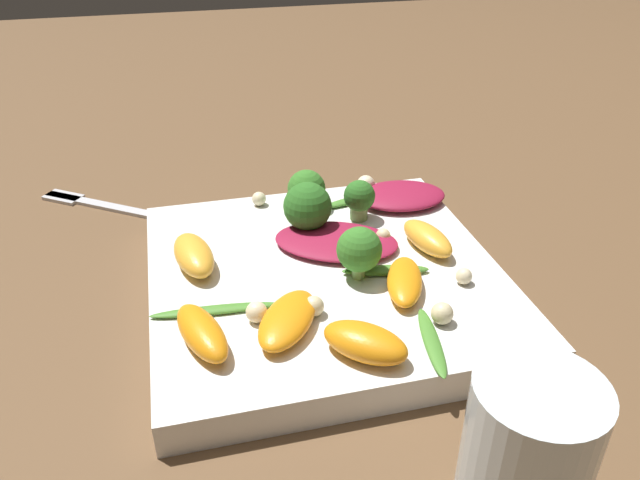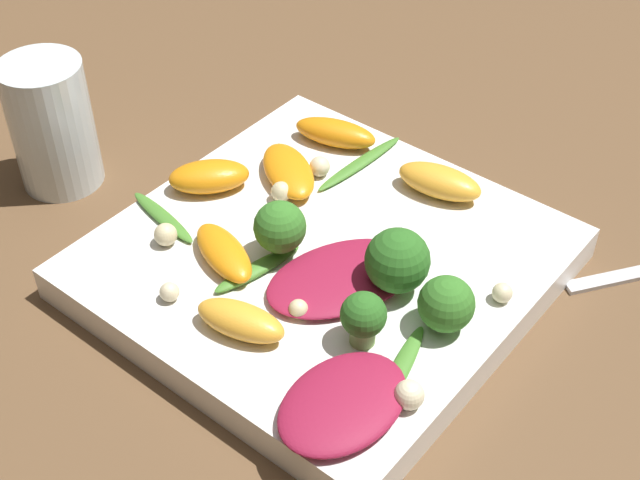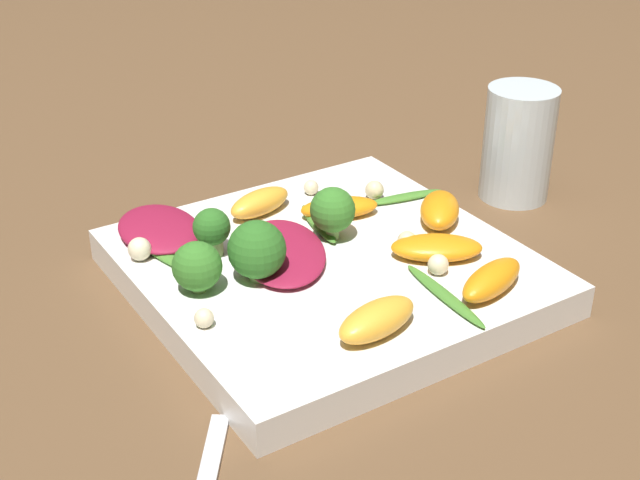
# 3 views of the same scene
# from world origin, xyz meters

# --- Properties ---
(ground_plane) EXTENTS (2.40, 2.40, 0.00)m
(ground_plane) POSITION_xyz_m (0.00, 0.00, 0.00)
(ground_plane) COLOR brown
(plate) EXTENTS (0.28, 0.28, 0.03)m
(plate) POSITION_xyz_m (0.00, 0.00, 0.01)
(plate) COLOR white
(plate) RESTS_ON ground_plane
(drinking_glass) EXTENTS (0.06, 0.06, 0.10)m
(drinking_glass) POSITION_xyz_m (0.04, -0.23, 0.05)
(drinking_glass) COLOR silver
(drinking_glass) RESTS_ON ground_plane
(radicchio_leaf_0) EXTENTS (0.12, 0.10, 0.01)m
(radicchio_leaf_0) POSITION_xyz_m (0.02, 0.03, 0.03)
(radicchio_leaf_0) COLOR maroon
(radicchio_leaf_0) RESTS_ON plate
(radicchio_leaf_1) EXTENTS (0.09, 0.07, 0.01)m
(radicchio_leaf_1) POSITION_xyz_m (0.10, 0.09, 0.03)
(radicchio_leaf_1) COLOR maroon
(radicchio_leaf_1) RESTS_ON plate
(orange_segment_0) EXTENTS (0.05, 0.07, 0.02)m
(orange_segment_0) POSITION_xyz_m (0.05, -0.04, 0.03)
(orange_segment_0) COLOR orange
(orange_segment_0) RESTS_ON plate
(orange_segment_1) EXTENTS (0.06, 0.06, 0.02)m
(orange_segment_1) POSITION_xyz_m (0.00, -0.11, 0.04)
(orange_segment_1) COLOR orange
(orange_segment_1) RESTS_ON plate
(orange_segment_2) EXTENTS (0.04, 0.06, 0.02)m
(orange_segment_2) POSITION_xyz_m (0.09, 0.01, 0.04)
(orange_segment_2) COLOR #FCAD33
(orange_segment_2) RESTS_ON plate
(orange_segment_3) EXTENTS (0.04, 0.07, 0.02)m
(orange_segment_3) POSITION_xyz_m (-0.10, 0.03, 0.04)
(orange_segment_3) COLOR #FCAD33
(orange_segment_3) RESTS_ON plate
(orange_segment_4) EXTENTS (0.04, 0.07, 0.02)m
(orange_segment_4) POSITION_xyz_m (-0.10, -0.07, 0.04)
(orange_segment_4) COLOR orange
(orange_segment_4) RESTS_ON plate
(orange_segment_5) EXTENTS (0.07, 0.08, 0.02)m
(orange_segment_5) POSITION_xyz_m (-0.04, -0.07, 0.03)
(orange_segment_5) COLOR orange
(orange_segment_5) RESTS_ON plate
(broccoli_floret_0) EXTENTS (0.03, 0.03, 0.04)m
(broccoli_floret_0) POSITION_xyz_m (0.05, 0.07, 0.05)
(broccoli_floret_0) COLOR #7A9E51
(broccoli_floret_0) RESTS_ON plate
(broccoli_floret_1) EXTENTS (0.04, 0.04, 0.05)m
(broccoli_floret_1) POSITION_xyz_m (-0.00, 0.06, 0.05)
(broccoli_floret_1) COLOR #84AD5B
(broccoli_floret_1) RESTS_ON plate
(broccoli_floret_2) EXTENTS (0.04, 0.04, 0.04)m
(broccoli_floret_2) POSITION_xyz_m (0.01, 0.10, 0.05)
(broccoli_floret_2) COLOR #84AD5B
(broccoli_floret_2) RESTS_ON plate
(broccoli_floret_3) EXTENTS (0.04, 0.04, 0.04)m
(broccoli_floret_3) POSITION_xyz_m (0.02, -0.02, 0.05)
(broccoli_floret_3) COLOR #84AD5B
(broccoli_floret_3) RESTS_ON plate
(arugula_sprig_0) EXTENTS (0.02, 0.07, 0.01)m
(arugula_sprig_0) POSITION_xyz_m (0.05, -0.11, 0.03)
(arugula_sprig_0) COLOR #47842D
(arugula_sprig_0) RESTS_ON plate
(arugula_sprig_1) EXTENTS (0.07, 0.03, 0.01)m
(arugula_sprig_1) POSITION_xyz_m (0.04, -0.02, 0.03)
(arugula_sprig_1) COLOR #47842D
(arugula_sprig_1) RESTS_ON plate
(arugula_sprig_2) EXTENTS (0.09, 0.02, 0.00)m
(arugula_sprig_2) POSITION_xyz_m (-0.09, -0.04, 0.03)
(arugula_sprig_2) COLOR #47842D
(arugula_sprig_2) RESTS_ON plate
(arugula_sprig_3) EXTENTS (0.08, 0.03, 0.01)m
(arugula_sprig_3) POSITION_xyz_m (0.06, 0.10, 0.03)
(arugula_sprig_3) COLOR #47842D
(arugula_sprig_3) RESTS_ON plate
(macadamia_nut_0) EXTENTS (0.01, 0.01, 0.01)m
(macadamia_nut_0) POSITION_xyz_m (-0.03, 0.12, 0.03)
(macadamia_nut_0) COLOR beige
(macadamia_nut_0) RESTS_ON plate
(macadamia_nut_1) EXTENTS (0.01, 0.01, 0.01)m
(macadamia_nut_1) POSITION_xyz_m (0.10, -0.05, 0.03)
(macadamia_nut_1) COLOR beige
(macadamia_nut_1) RESTS_ON plate
(macadamia_nut_2) EXTENTS (0.02, 0.02, 0.02)m
(macadamia_nut_2) POSITION_xyz_m (0.06, -0.09, 0.03)
(macadamia_nut_2) COLOR beige
(macadamia_nut_2) RESTS_ON plate
(macadamia_nut_3) EXTENTS (0.02, 0.02, 0.02)m
(macadamia_nut_3) POSITION_xyz_m (-0.06, -0.05, 0.03)
(macadamia_nut_3) COLOR beige
(macadamia_nut_3) RESTS_ON plate
(macadamia_nut_4) EXTENTS (0.01, 0.01, 0.01)m
(macadamia_nut_4) POSITION_xyz_m (0.06, 0.03, 0.03)
(macadamia_nut_4) COLOR beige
(macadamia_nut_4) RESTS_ON plate
(macadamia_nut_5) EXTENTS (0.02, 0.02, 0.02)m
(macadamia_nut_5) POSITION_xyz_m (-0.02, -0.06, 0.03)
(macadamia_nut_5) COLOR beige
(macadamia_nut_5) RESTS_ON plate
(macadamia_nut_6) EXTENTS (0.02, 0.02, 0.02)m
(macadamia_nut_6) POSITION_xyz_m (0.07, 0.12, 0.03)
(macadamia_nut_6) COLOR beige
(macadamia_nut_6) RESTS_ON plate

